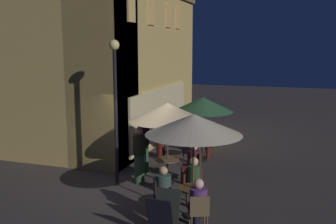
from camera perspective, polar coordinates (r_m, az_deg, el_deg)
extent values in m
plane|color=#3B3432|center=(11.06, -6.52, -11.38)|extent=(60.00, 60.00, 0.00)
cube|color=tan|center=(16.24, -3.64, 8.18)|extent=(8.91, 1.79, 7.09)
cube|color=tan|center=(14.77, -20.59, 7.45)|extent=(1.79, 8.10, 7.09)
cube|color=#F8C36B|center=(12.94, -5.44, 15.13)|extent=(0.55, 0.06, 0.95)
cube|color=#F8C36B|center=(14.59, -2.48, 14.54)|extent=(0.55, 0.06, 0.95)
cube|color=#F8C36B|center=(16.47, 0.10, 13.99)|extent=(0.55, 0.06, 0.95)
cube|color=#F8C36B|center=(17.71, 1.48, 13.68)|extent=(0.55, 0.06, 0.95)
cube|color=beige|center=(15.72, -1.01, -0.26)|extent=(6.24, 0.08, 2.10)
cylinder|color=black|center=(10.93, -7.68, -1.00)|extent=(0.10, 0.10, 3.91)
sphere|color=#F9E180|center=(10.74, -7.93, 9.76)|extent=(0.28, 0.28, 0.28)
cube|color=black|center=(8.44, -0.20, -14.56)|extent=(0.32, 0.56, 0.96)
cube|color=black|center=(8.13, -1.14, -15.53)|extent=(0.32, 0.56, 0.96)
cylinder|color=black|center=(13.71, 5.00, -7.09)|extent=(0.40, 0.40, 0.03)
cylinder|color=black|center=(13.62, 5.02, -5.71)|extent=(0.06, 0.06, 0.72)
cylinder|color=#513823|center=(13.53, 5.04, -4.18)|extent=(0.70, 0.70, 0.03)
cylinder|color=black|center=(9.43, 3.65, -15.07)|extent=(0.40, 0.40, 0.03)
cylinder|color=black|center=(9.30, 3.67, -13.23)|extent=(0.06, 0.06, 0.69)
cylinder|color=#563A1B|center=(9.17, 3.69, -11.16)|extent=(0.70, 0.70, 0.03)
cylinder|color=black|center=(11.53, -0.08, -10.33)|extent=(0.40, 0.40, 0.03)
cylinder|color=black|center=(11.43, -0.08, -8.77)|extent=(0.06, 0.06, 0.69)
cylinder|color=brown|center=(11.32, -0.09, -7.03)|extent=(0.70, 0.70, 0.03)
cylinder|color=black|center=(13.71, 5.00, -7.03)|extent=(0.36, 0.36, 0.06)
cylinder|color=#4F341C|center=(13.44, 5.06, -2.67)|extent=(0.05, 0.05, 2.19)
cone|color=#2E5B36|center=(13.28, 5.12, 1.12)|extent=(2.09, 2.09, 0.49)
cylinder|color=black|center=(9.43, 3.65, -14.99)|extent=(0.36, 0.36, 0.06)
cylinder|color=#4B3D1C|center=(9.00, 3.73, -8.19)|extent=(0.05, 0.05, 2.40)
cone|color=beige|center=(8.74, 3.80, -1.83)|extent=(2.21, 2.21, 0.47)
cylinder|color=black|center=(11.53, -0.08, -10.26)|extent=(0.36, 0.36, 0.06)
cylinder|color=#463922|center=(11.19, -0.09, -4.79)|extent=(0.05, 0.05, 2.33)
cone|color=#E4C289|center=(10.99, -0.09, 0.03)|extent=(2.20, 2.20, 0.52)
cylinder|color=black|center=(13.30, 3.12, -6.69)|extent=(0.03, 0.03, 0.44)
cylinder|color=black|center=(13.12, 4.38, -6.93)|extent=(0.03, 0.03, 0.44)
cylinder|color=black|center=(13.03, 2.28, -7.03)|extent=(0.03, 0.03, 0.44)
cylinder|color=black|center=(12.85, 3.55, -7.29)|extent=(0.03, 0.03, 0.44)
cube|color=black|center=(13.01, 3.35, -5.99)|extent=(0.54, 0.54, 0.04)
cube|color=black|center=(12.78, 2.87, -5.08)|extent=(0.17, 0.42, 0.47)
cylinder|color=#4E3417|center=(14.01, 6.75, -5.91)|extent=(0.03, 0.03, 0.43)
cylinder|color=#4E3417|center=(14.18, 5.53, -5.70)|extent=(0.03, 0.03, 0.43)
cylinder|color=#4E3417|center=(14.31, 7.45, -5.60)|extent=(0.03, 0.03, 0.43)
cylinder|color=#4E3417|center=(14.47, 6.24, -5.40)|extent=(0.03, 0.03, 0.43)
cube|color=#4E3417|center=(14.18, 6.51, -4.76)|extent=(0.55, 0.55, 0.04)
cube|color=#4E3417|center=(14.29, 6.93, -3.61)|extent=(0.17, 0.42, 0.47)
cylinder|color=black|center=(9.43, 0.28, -13.64)|extent=(0.03, 0.03, 0.46)
cylinder|color=black|center=(9.12, 0.56, -14.48)|extent=(0.03, 0.03, 0.46)
cylinder|color=black|center=(9.40, -1.86, -13.73)|extent=(0.03, 0.03, 0.46)
cylinder|color=black|center=(9.08, -1.66, -14.58)|extent=(0.03, 0.03, 0.46)
cube|color=black|center=(9.16, -0.67, -12.69)|extent=(0.57, 0.57, 0.04)
cube|color=black|center=(9.05, -1.93, -11.29)|extent=(0.40, 0.22, 0.46)
cylinder|color=brown|center=(8.75, 3.18, -15.55)|extent=(0.03, 0.03, 0.47)
cylinder|color=brown|center=(8.80, 5.37, -15.43)|extent=(0.03, 0.03, 0.47)
cube|color=brown|center=(8.52, 4.48, -14.44)|extent=(0.54, 0.54, 0.04)
cube|color=brown|center=(8.27, 4.71, -13.58)|extent=(0.20, 0.39, 0.40)
cylinder|color=brown|center=(9.91, 4.80, -12.53)|extent=(0.03, 0.03, 0.45)
cylinder|color=brown|center=(9.91, 2.74, -12.48)|extent=(0.03, 0.03, 0.45)
cylinder|color=brown|center=(10.23, 4.82, -11.79)|extent=(0.03, 0.03, 0.45)
cylinder|color=brown|center=(10.24, 2.83, -11.75)|extent=(0.03, 0.03, 0.45)
cube|color=brown|center=(9.98, 3.81, -10.85)|extent=(0.52, 0.52, 0.04)
cube|color=brown|center=(10.10, 3.86, -9.33)|extent=(0.14, 0.43, 0.39)
cylinder|color=#503521|center=(11.24, 2.80, -9.74)|extent=(0.03, 0.03, 0.46)
cylinder|color=#503521|center=(11.56, 2.97, -9.18)|extent=(0.03, 0.03, 0.46)
cylinder|color=#503521|center=(11.21, 4.58, -9.80)|extent=(0.03, 0.03, 0.46)
cylinder|color=#503521|center=(11.53, 4.69, -9.24)|extent=(0.03, 0.03, 0.46)
cube|color=#503521|center=(11.30, 3.78, -8.31)|extent=(0.50, 0.50, 0.04)
cube|color=#503521|center=(11.22, 4.79, -7.09)|extent=(0.43, 0.12, 0.48)
cube|color=#5D325D|center=(13.11, 3.69, -5.70)|extent=(0.45, 0.44, 0.14)
cylinder|color=#5D325D|center=(13.31, 4.05, -6.57)|extent=(0.14, 0.14, 0.49)
cylinder|color=#63355F|center=(12.93, 3.36, -4.74)|extent=(0.35, 0.35, 0.51)
sphere|color=#916D4C|center=(12.85, 3.37, -3.19)|extent=(0.23, 0.23, 0.23)
cube|color=#521917|center=(14.05, 6.23, -4.69)|extent=(0.45, 0.46, 0.14)
cylinder|color=#521917|center=(13.98, 5.88, -5.79)|extent=(0.14, 0.14, 0.49)
cylinder|color=#461527|center=(14.11, 6.54, -3.57)|extent=(0.36, 0.36, 0.51)
sphere|color=brown|center=(14.04, 6.56, -2.19)|extent=(0.21, 0.21, 0.21)
cube|color=#2E4830|center=(9.17, 0.22, -12.57)|extent=(0.48, 0.48, 0.14)
cylinder|color=#2E4830|center=(9.28, 1.23, -13.93)|extent=(0.14, 0.14, 0.49)
cylinder|color=#31453B|center=(9.05, -0.68, -10.92)|extent=(0.36, 0.36, 0.58)
sphere|color=tan|center=(8.92, -0.68, -8.65)|extent=(0.20, 0.20, 0.20)
cube|color=black|center=(8.65, 4.33, -14.02)|extent=(0.48, 0.49, 0.14)
cylinder|color=black|center=(8.89, 4.14, -15.06)|extent=(0.14, 0.14, 0.49)
cylinder|color=#562E68|center=(8.42, 4.50, -12.78)|extent=(0.38, 0.38, 0.52)
sphere|color=beige|center=(8.29, 4.53, -10.50)|extent=(0.22, 0.22, 0.22)
cube|color=#264338|center=(9.84, 3.79, -11.00)|extent=(0.42, 0.38, 0.14)
cylinder|color=#264338|center=(9.78, 3.75, -12.67)|extent=(0.14, 0.14, 0.49)
cylinder|color=#25442A|center=(9.89, 3.83, -9.30)|extent=(0.31, 0.31, 0.52)
sphere|color=beige|center=(9.77, 3.86, -7.30)|extent=(0.22, 0.22, 0.22)
cube|color=#451A19|center=(11.31, 3.06, -8.21)|extent=(0.42, 0.42, 0.14)
cylinder|color=#451A19|center=(11.40, 2.24, -9.35)|extent=(0.14, 0.14, 0.49)
cylinder|color=#441823|center=(11.22, 3.79, -6.95)|extent=(0.36, 0.36, 0.53)
sphere|color=beige|center=(11.12, 3.81, -5.14)|extent=(0.22, 0.22, 0.22)
cylinder|color=#26462A|center=(12.23, -3.59, -6.93)|extent=(0.31, 0.31, 0.94)
cylinder|color=black|center=(12.03, -3.63, -3.37)|extent=(0.36, 0.36, 0.61)
sphere|color=#986F4C|center=(11.95, -3.65, -1.52)|extent=(0.20, 0.20, 0.20)
cylinder|color=#521916|center=(13.76, -1.09, -5.15)|extent=(0.31, 0.31, 0.88)
cylinder|color=gray|center=(13.58, -1.10, -2.01)|extent=(0.36, 0.36, 0.65)
sphere|color=beige|center=(13.51, -1.11, -0.27)|extent=(0.21, 0.21, 0.21)
cylinder|color=#325132|center=(11.42, -4.24, -8.35)|extent=(0.30, 0.30, 0.86)
cylinder|color=black|center=(11.22, -4.28, -4.84)|extent=(0.35, 0.35, 0.58)
sphere|color=tan|center=(11.13, -4.31, -2.88)|extent=(0.23, 0.23, 0.23)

